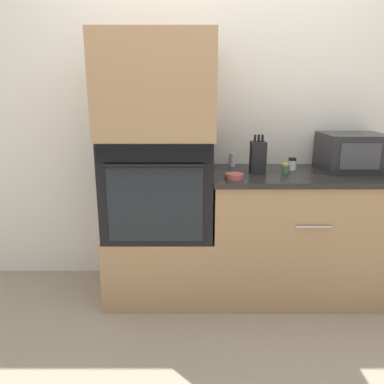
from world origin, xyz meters
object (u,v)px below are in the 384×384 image
at_px(condiment_jar_mid, 293,164).
at_px(microwave, 353,152).
at_px(bowl, 235,176).
at_px(knife_block, 259,157).
at_px(condiment_jar_far, 233,160).
at_px(condiment_jar_near, 286,168).
at_px(wall_oven, 160,185).

bearing_deg(condiment_jar_mid, microwave, 0.14).
xyz_separation_m(microwave, bowl, (-0.83, -0.28, -0.11)).
bearing_deg(knife_block, microwave, 8.08).
xyz_separation_m(knife_block, condiment_jar_mid, (0.25, 0.09, -0.06)).
bearing_deg(microwave, condiment_jar_far, 170.06).
xyz_separation_m(condiment_jar_near, condiment_jar_mid, (0.07, 0.10, 0.01)).
bearing_deg(condiment_jar_mid, bowl, -146.36).
bearing_deg(knife_block, bowl, -132.17).
height_order(microwave, bowl, microwave).
xyz_separation_m(wall_oven, knife_block, (0.65, -0.01, 0.19)).
height_order(microwave, knife_block, knife_block).
relative_size(knife_block, condiment_jar_mid, 2.96).
bearing_deg(wall_oven, knife_block, -0.56).
distance_m(wall_oven, condiment_jar_mid, 0.92).
height_order(wall_oven, microwave, microwave).
bearing_deg(knife_block, condiment_jar_near, -1.79).
bearing_deg(condiment_jar_near, condiment_jar_far, 143.74).
distance_m(bowl, condiment_jar_mid, 0.51).
xyz_separation_m(bowl, condiment_jar_near, (0.36, 0.18, 0.01)).
relative_size(microwave, condiment_jar_mid, 4.83).
xyz_separation_m(knife_block, condiment_jar_near, (0.18, -0.01, -0.07)).
distance_m(bowl, condiment_jar_near, 0.40).
distance_m(wall_oven, condiment_jar_near, 0.84).
distance_m(knife_block, bowl, 0.27).
relative_size(condiment_jar_near, condiment_jar_far, 0.70).
bearing_deg(knife_block, condiment_jar_far, 121.30).
bearing_deg(knife_block, condiment_jar_mid, 20.05).
xyz_separation_m(knife_block, condiment_jar_far, (-0.14, 0.23, -0.06)).
relative_size(bowl, condiment_jar_mid, 1.33).
bearing_deg(bowl, wall_oven, 157.63).
height_order(wall_oven, condiment_jar_far, wall_oven).
relative_size(condiment_jar_mid, condiment_jar_far, 0.92).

